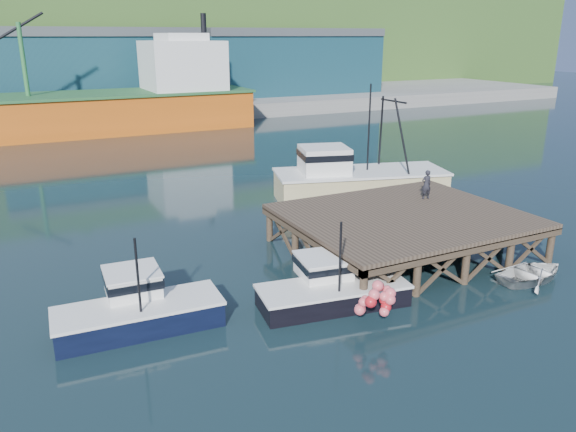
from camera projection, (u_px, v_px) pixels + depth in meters
ground at (313, 269)px, 28.01m from camera, size 300.00×300.00×0.00m
wharf at (406, 218)px, 29.61m from camera, size 12.00×10.00×2.62m
far_quay at (94, 104)px, 87.21m from camera, size 160.00×40.00×2.00m
warehouse_mid at (95, 69)px, 81.27m from camera, size 28.00×16.00×9.00m
warehouse_right at (281, 64)px, 94.11m from camera, size 30.00×16.00×9.00m
cargo_ship at (45, 107)px, 64.17m from camera, size 55.50×10.00×13.75m
hillside at (65, 36)px, 109.63m from camera, size 220.00×50.00×22.00m
boat_navy at (137, 307)px, 22.31m from camera, size 6.61×3.65×4.06m
boat_black at (331, 287)px, 24.28m from camera, size 6.75×5.62×4.00m
trawler at (357, 177)px, 39.45m from camera, size 12.69×7.42×8.02m
dinghy at (532, 273)px, 26.59m from camera, size 3.84×2.78×0.78m
dockworker at (426, 185)px, 32.17m from camera, size 0.65×0.46×1.69m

